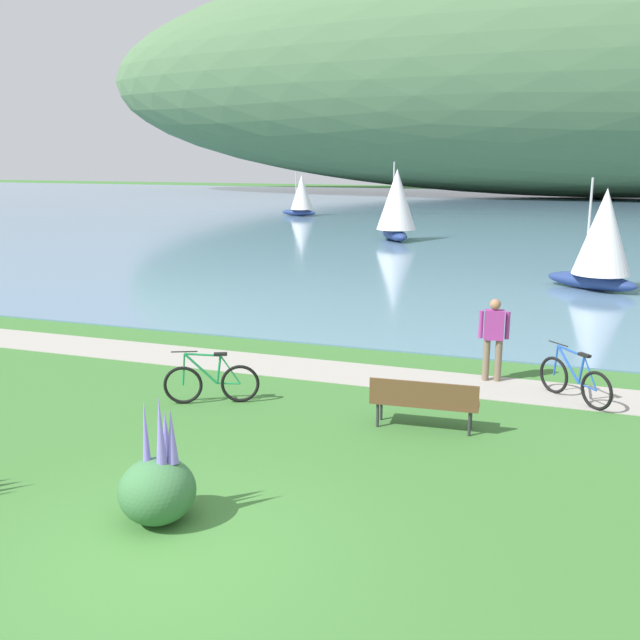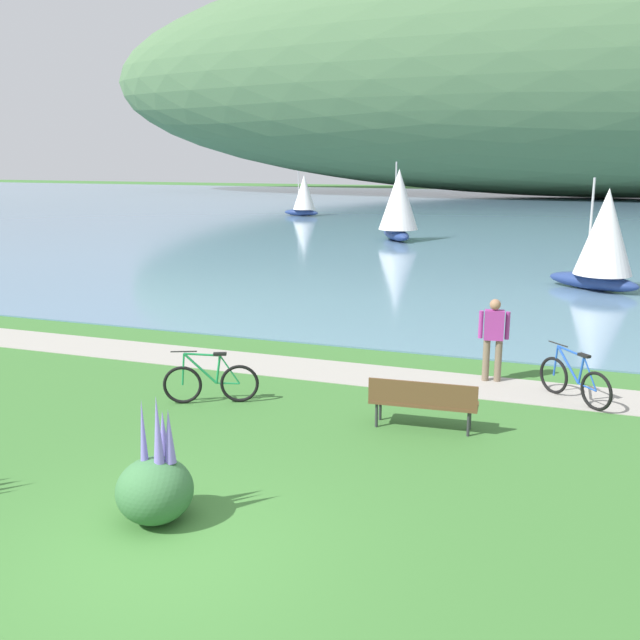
# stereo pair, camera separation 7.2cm
# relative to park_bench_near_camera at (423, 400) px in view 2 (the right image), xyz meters

# --- Properties ---
(ground_plane) EXTENTS (200.00, 200.00, 0.00)m
(ground_plane) POSITION_rel_park_bench_near_camera_xyz_m (-2.09, -4.77, -0.52)
(ground_plane) COLOR #3D7533
(bay_water) EXTENTS (180.00, 80.00, 0.04)m
(bay_water) POSITION_rel_park_bench_near_camera_xyz_m (-2.09, 44.54, -0.50)
(bay_water) COLOR #5B7F9E
(bay_water) RESTS_ON ground
(distant_hillside) EXTENTS (117.03, 28.00, 26.66)m
(distant_hillside) POSITION_rel_park_bench_near_camera_xyz_m (5.26, 70.92, 12.85)
(distant_hillside) COLOR #4C7047
(distant_hillside) RESTS_ON bay_water
(shoreline_path) EXTENTS (60.00, 1.50, 0.01)m
(shoreline_path) POSITION_rel_park_bench_near_camera_xyz_m (-2.09, 2.59, -0.52)
(shoreline_path) COLOR #A39E93
(shoreline_path) RESTS_ON ground
(park_bench_near_camera) EXTENTS (1.83, 0.59, 0.88)m
(park_bench_near_camera) POSITION_rel_park_bench_near_camera_xyz_m (0.00, 0.00, 0.00)
(park_bench_near_camera) COLOR brown
(park_bench_near_camera) RESTS_ON ground
(bicycle_leaning_near_bench) EXTENTS (1.30, 1.28, 1.01)m
(bicycle_leaning_near_bench) POSITION_rel_park_bench_near_camera_xyz_m (2.40, 2.32, -0.12)
(bicycle_leaning_near_bench) COLOR black
(bicycle_leaning_near_bench) RESTS_ON ground
(bicycle_beside_path) EXTENTS (1.65, 0.76, 1.01)m
(bicycle_beside_path) POSITION_rel_park_bench_near_camera_xyz_m (-3.97, 0.02, -0.12)
(bicycle_beside_path) COLOR black
(bicycle_beside_path) RESTS_ON ground
(person_at_shoreline) EXTENTS (0.60, 0.27, 1.71)m
(person_at_shoreline) POSITION_rel_park_bench_near_camera_xyz_m (0.82, 3.05, 0.46)
(person_at_shoreline) COLOR #72604C
(person_at_shoreline) RESTS_ON ground
(echium_bush_beside_closest) EXTENTS (0.97, 0.97, 1.68)m
(echium_bush_beside_closest) POSITION_rel_park_bench_near_camera_xyz_m (-2.57, -4.12, -0.06)
(echium_bush_beside_closest) COLOR #386B3D
(echium_bush_beside_closest) RESTS_ON ground
(sailboat_nearest_to_shore) EXTENTS (3.22, 2.57, 3.73)m
(sailboat_nearest_to_shore) POSITION_rel_park_bench_near_camera_xyz_m (3.24, 14.16, 1.28)
(sailboat_nearest_to_shore) COLOR navy
(sailboat_nearest_to_shore) RESTS_ON bay_water
(sailboat_mid_bay) EXTENTS (2.88, 1.87, 3.28)m
(sailboat_mid_bay) POSITION_rel_park_bench_near_camera_xyz_m (-16.63, 38.87, 1.06)
(sailboat_mid_bay) COLOR navy
(sailboat_mid_bay) RESTS_ON bay_water
(sailboat_toward_hillside) EXTENTS (2.85, 3.54, 4.11)m
(sailboat_toward_hillside) POSITION_rel_park_bench_near_camera_xyz_m (-6.43, 25.83, 1.45)
(sailboat_toward_hillside) COLOR navy
(sailboat_toward_hillside) RESTS_ON bay_water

